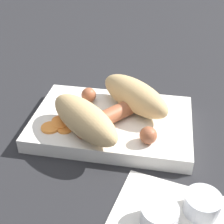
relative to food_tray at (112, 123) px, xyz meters
name	(u,v)px	position (x,y,z in m)	size (l,w,h in m)	color
ground_plane	(112,128)	(0.00, 0.00, -0.01)	(3.00, 3.00, 0.00)	#232326
food_tray	(112,123)	(0.00, 0.00, 0.00)	(0.26, 0.17, 0.02)	silver
bread_roll	(111,107)	(0.00, -0.01, 0.04)	(0.21, 0.21, 0.05)	tan
sausage	(116,113)	(0.01, -0.01, 0.03)	(0.14, 0.13, 0.03)	#9E5638
pickled_veggies	(61,124)	(-0.08, -0.04, 0.01)	(0.07, 0.06, 0.00)	orange
napkin	(165,222)	(0.10, -0.17, -0.01)	(0.16, 0.16, 0.00)	white
condiment_cup_near	(159,217)	(0.09, -0.18, 0.00)	(0.05, 0.05, 0.03)	silver
condiment_cup_far	(202,205)	(0.14, -0.15, 0.00)	(0.05, 0.05, 0.03)	silver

